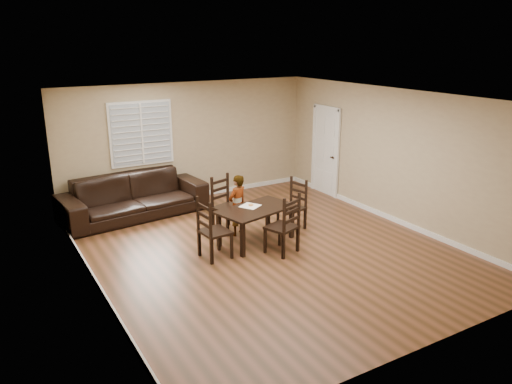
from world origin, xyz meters
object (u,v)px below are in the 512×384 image
Objects in this scene: chair_left at (208,232)px; sofa at (134,196)px; chair_right at (296,205)px; chair_far at (288,228)px; child at (237,205)px; dining_table at (256,213)px; donut at (251,205)px; chair_near at (223,205)px.

sofa is (-0.44, 2.75, -0.05)m from chair_left.
chair_left is 0.36× the size of sofa.
chair_right reaches higher than sofa.
child is (-0.32, 1.25, 0.10)m from chair_far.
chair_left reaches higher than chair_right.
chair_left is (-1.08, -0.24, -0.08)m from dining_table.
chair_left is at bearing 18.56° from child.
chair_far is 1.37m from chair_left.
chair_far is at bearing -76.68° from donut.
sofa is (-1.29, 1.61, -0.06)m from chair_near.
donut is at bearing 83.66° from dining_table.
child is at bearing -93.08° from chair_near.
chair_far is (0.42, -1.65, -0.00)m from chair_near.
sofa is at bearing -144.52° from chair_right.
chair_left is 0.92× the size of child.
dining_table is 0.51m from child.
chair_near reaches higher than sofa.
chair_right reaches higher than dining_table.
child is (-1.18, 0.24, 0.14)m from chair_right.
sofa is at bearing 110.71° from chair_near.
donut is at bearing 87.35° from child.
chair_near reaches higher than dining_table.
donut is at bearing -74.24° from chair_left.
chair_far is 0.36× the size of sofa.
child is 12.49× the size of donut.
chair_right is at bearing -0.01° from dining_table.
chair_far is at bearing 85.13° from child.
child is 0.39× the size of sofa.
child is at bearing -57.25° from chair_left.
child reaches higher than sofa.
chair_far reaches higher than chair_left.
dining_table is at bearing 84.49° from child.
chair_right is at bearing -81.85° from chair_left.
chair_left is at bearing 178.97° from dining_table.
chair_far is at bearing -93.69° from chair_near.
child reaches higher than chair_right.
chair_far reaches higher than sofa.
dining_table is 0.93m from chair_near.
donut is at bearing -92.43° from chair_near.
chair_far is at bearing -68.72° from sofa.
sofa is at bearing -74.19° from child.
chair_near reaches higher than chair_left.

